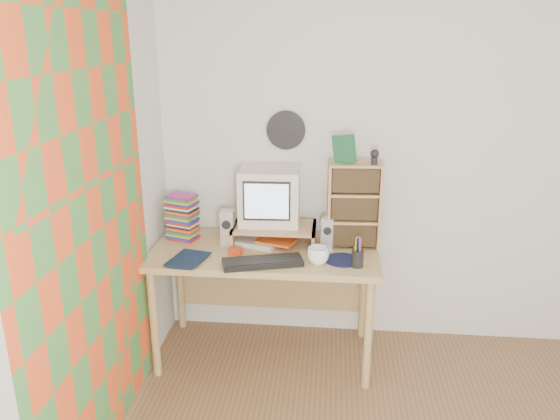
% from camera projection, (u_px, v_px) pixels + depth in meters
% --- Properties ---
extents(back_wall, '(3.50, 0.00, 3.50)m').
position_uv_depth(back_wall, '(431.00, 160.00, 3.48)').
color(back_wall, silver).
rests_on(back_wall, floor).
extents(left_wall, '(0.00, 3.50, 3.50)m').
position_uv_depth(left_wall, '(21.00, 259.00, 1.99)').
color(left_wall, silver).
rests_on(left_wall, floor).
extents(curtain, '(0.00, 2.20, 2.20)m').
position_uv_depth(curtain, '(90.00, 237.00, 2.47)').
color(curtain, '#F05221').
rests_on(curtain, left_wall).
extents(wall_disc, '(0.25, 0.02, 0.25)m').
position_uv_depth(wall_disc, '(286.00, 130.00, 3.49)').
color(wall_disc, black).
rests_on(wall_disc, back_wall).
extents(desk, '(1.40, 0.70, 0.75)m').
position_uv_depth(desk, '(266.00, 265.00, 3.48)').
color(desk, tan).
rests_on(desk, floor).
extents(monitor_riser, '(0.52, 0.30, 0.12)m').
position_uv_depth(monitor_riser, '(274.00, 229.00, 3.44)').
color(monitor_riser, tan).
rests_on(monitor_riser, desk).
extents(crt_monitor, '(0.38, 0.38, 0.35)m').
position_uv_depth(crt_monitor, '(269.00, 196.00, 3.43)').
color(crt_monitor, silver).
rests_on(crt_monitor, monitor_riser).
extents(speaker_left, '(0.08, 0.08, 0.22)m').
position_uv_depth(speaker_left, '(228.00, 227.00, 3.42)').
color(speaker_left, silver).
rests_on(speaker_left, desk).
extents(speaker_right, '(0.08, 0.08, 0.20)m').
position_uv_depth(speaker_right, '(327.00, 233.00, 3.36)').
color(speaker_right, silver).
rests_on(speaker_right, desk).
extents(keyboard, '(0.48, 0.27, 0.03)m').
position_uv_depth(keyboard, '(263.00, 262.00, 3.15)').
color(keyboard, black).
rests_on(keyboard, desk).
extents(dvd_stack, '(0.21, 0.18, 0.25)m').
position_uv_depth(dvd_stack, '(182.00, 220.00, 3.50)').
color(dvd_stack, brown).
rests_on(dvd_stack, desk).
extents(cd_rack, '(0.33, 0.19, 0.53)m').
position_uv_depth(cd_rack, '(354.00, 205.00, 3.35)').
color(cd_rack, tan).
rests_on(cd_rack, desk).
extents(mug, '(0.16, 0.16, 0.10)m').
position_uv_depth(mug, '(318.00, 256.00, 3.15)').
color(mug, white).
rests_on(mug, desk).
extents(diary, '(0.26, 0.22, 0.05)m').
position_uv_depth(diary, '(174.00, 256.00, 3.22)').
color(diary, '#0F1D37').
rests_on(diary, desk).
extents(mousepad, '(0.27, 0.27, 0.00)m').
position_uv_depth(mousepad, '(343.00, 260.00, 3.21)').
color(mousepad, black).
rests_on(mousepad, desk).
extents(pen_cup, '(0.07, 0.07, 0.14)m').
position_uv_depth(pen_cup, '(358.00, 255.00, 3.11)').
color(pen_cup, black).
rests_on(pen_cup, desk).
extents(papers, '(0.32, 0.28, 0.04)m').
position_uv_depth(papers, '(265.00, 241.00, 3.46)').
color(papers, beige).
rests_on(papers, desk).
extents(red_box, '(0.09, 0.07, 0.04)m').
position_uv_depth(red_box, '(235.00, 251.00, 3.29)').
color(red_box, red).
rests_on(red_box, desk).
extents(game_box, '(0.13, 0.07, 0.17)m').
position_uv_depth(game_box, '(344.00, 149.00, 3.23)').
color(game_box, '#17512F').
rests_on(game_box, cd_rack).
extents(webcam, '(0.06, 0.06, 0.09)m').
position_uv_depth(webcam, '(375.00, 157.00, 3.21)').
color(webcam, black).
rests_on(webcam, cd_rack).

